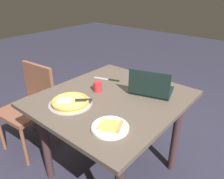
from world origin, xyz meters
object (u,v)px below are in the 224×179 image
Objects in this scene: drink_cup at (98,87)px; chair_near at (31,102)px; table_knife at (109,80)px; laptop at (151,88)px; dining_table at (112,110)px; pizza_plate at (110,127)px; pizza_tray at (71,102)px.

chair_near is (0.19, -0.73, -0.33)m from drink_cup.
drink_cup reaches higher than table_knife.
laptop reaches higher than table_knife.
table_knife is at bearing 122.88° from chair_near.
laptop reaches higher than drink_cup.
pizza_plate is (0.32, 0.25, 0.13)m from dining_table.
pizza_plate is 0.73m from table_knife.
laptop is at bearing -173.58° from pizza_plate.
laptop reaches higher than pizza_tray.
chair_near is (0.44, -1.07, -0.33)m from laptop.
laptop is 0.42m from drink_cup.
dining_table is at bearing 102.42° from chair_near.
drink_cup is at bearing -89.99° from dining_table.
pizza_tray reaches higher than table_knife.
pizza_plate is 2.89× the size of drink_cup.
drink_cup is at bearing -54.40° from laptop.
table_knife is at bearing -161.53° from drink_cup.
table_knife is 0.24m from drink_cup.
pizza_tray is 0.51m from table_knife.
pizza_tray is (0.52, -0.34, -0.02)m from laptop.
dining_table is 0.43m from pizza_plate.
dining_table is 0.34m from pizza_tray.
laptop is 1.62× the size of pizza_plate.
dining_table is 4.80× the size of pizza_plate.
pizza_tray is 0.79m from chair_near.
laptop is at bearing 142.02° from dining_table.
laptop reaches higher than dining_table.
pizza_tray is (0.28, -0.15, 0.14)m from dining_table.
chair_near is at bearing -96.40° from pizza_tray.
pizza_plate is 0.73× the size of pizza_tray.
table_knife is (-0.55, -0.48, -0.01)m from pizza_plate.
chair_near reaches higher than dining_table.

